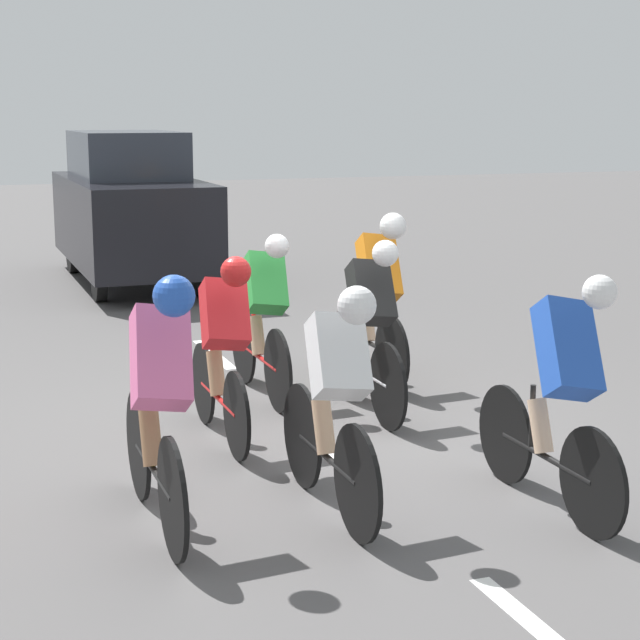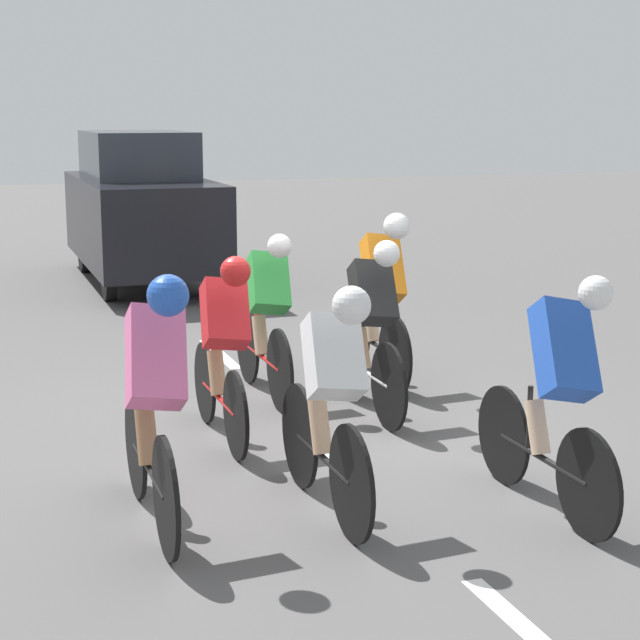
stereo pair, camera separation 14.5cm
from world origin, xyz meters
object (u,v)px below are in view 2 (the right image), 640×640
Objects in this scene: support_car at (141,208)px; cyclist_green at (267,313)px; cyclist_white at (331,395)px; cyclist_orange at (381,293)px; cyclist_pink at (155,395)px; cyclist_red at (224,343)px; cyclist_blue at (557,389)px; cyclist_black at (370,324)px.

cyclist_green is at bearing 89.59° from support_car.
cyclist_white is at bearing 87.35° from support_car.
cyclist_orange reaches higher than cyclist_white.
cyclist_pink is 1.06× the size of cyclist_red.
cyclist_red is 1.29m from cyclist_green.
cyclist_white is 1.38m from cyclist_blue.
cyclist_green is 0.40× the size of support_car.
cyclist_white is at bearing 62.53° from cyclist_black.
cyclist_blue reaches higher than cyclist_green.
cyclist_pink is 0.40× the size of support_car.
cyclist_orange is at bearing -116.65° from cyclist_black.
support_car is at bearing -95.11° from cyclist_red.
cyclist_orange is at bearing -132.22° from cyclist_pink.
cyclist_pink is at bearing -6.66° from cyclist_white.
cyclist_black is at bearing 63.35° from cyclist_orange.
cyclist_red is 1.35m from cyclist_black.
cyclist_blue is at bearing 96.76° from cyclist_black.
cyclist_white is (-1.05, 0.12, -0.06)m from cyclist_pink.
cyclist_black is at bearing -138.02° from cyclist_pink.
support_car is at bearing -80.67° from cyclist_orange.
support_car is (-1.49, -9.37, 0.25)m from cyclist_pink.
cyclist_orange is at bearing -93.26° from cyclist_blue.
cyclist_black is (0.47, 0.95, -0.08)m from cyclist_orange.
cyclist_pink reaches higher than cyclist_white.
support_car is at bearing -85.41° from cyclist_black.
cyclist_pink is at bearing 47.78° from cyclist_orange.
support_car reaches higher than cyclist_white.
support_car is at bearing -84.88° from cyclist_blue.
cyclist_red is 0.38× the size of support_car.
cyclist_blue reaches higher than cyclist_white.
cyclist_orange is at bearing -117.21° from cyclist_white.
cyclist_white is 3.32m from cyclist_orange.
cyclist_white is 1.00× the size of cyclist_blue.
cyclist_green is at bearing -73.59° from cyclist_blue.
cyclist_pink is at bearing 61.49° from cyclist_green.
support_car is (-0.05, -6.72, 0.33)m from cyclist_green.
cyclist_white is 0.38× the size of support_car.
cyclist_pink reaches higher than cyclist_green.
cyclist_blue is 2.59m from cyclist_red.
cyclist_orange is (-1.52, -2.95, 0.06)m from cyclist_white.
cyclist_blue is at bearing 167.79° from cyclist_pink.
support_car is (-0.70, -7.83, 0.32)m from cyclist_red.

